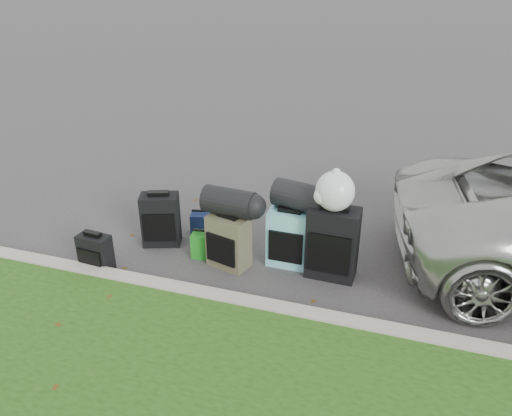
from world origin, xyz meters
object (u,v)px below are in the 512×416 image
(tote_navy, at_px, (201,223))
(suitcase_large_black_right, at_px, (333,243))
(suitcase_large_black_left, at_px, (161,220))
(tote_green, at_px, (204,245))
(suitcase_small_black, at_px, (96,254))
(suitcase_olive, at_px, (229,242))
(suitcase_teal, at_px, (289,238))

(tote_navy, bearing_deg, suitcase_large_black_right, -28.52)
(suitcase_large_black_left, relative_size, tote_green, 2.18)
(suitcase_large_black_left, relative_size, suitcase_large_black_right, 0.80)
(suitcase_large_black_right, bearing_deg, suitcase_large_black_left, 179.82)
(suitcase_large_black_left, relative_size, tote_navy, 2.41)
(suitcase_small_black, distance_m, tote_green, 1.21)
(suitcase_olive, xyz_separation_m, suitcase_teal, (0.64, 0.24, 0.03))
(suitcase_olive, bearing_deg, tote_green, 179.57)
(suitcase_teal, distance_m, suitcase_large_black_right, 0.52)
(suitcase_teal, height_order, suitcase_large_black_right, suitcase_large_black_right)
(suitcase_large_black_left, distance_m, suitcase_teal, 1.61)
(suitcase_small_black, bearing_deg, tote_green, 37.59)
(suitcase_teal, bearing_deg, suitcase_large_black_left, -178.99)
(suitcase_small_black, height_order, suitcase_teal, suitcase_teal)
(suitcase_large_black_left, xyz_separation_m, suitcase_olive, (0.97, -0.22, -0.02))
(suitcase_large_black_right, bearing_deg, tote_green, -176.10)
(suitcase_teal, distance_m, tote_navy, 1.33)
(suitcase_large_black_left, xyz_separation_m, suitcase_teal, (1.61, 0.02, 0.01))
(suitcase_teal, bearing_deg, suitcase_small_black, -157.80)
(suitcase_large_black_right, xyz_separation_m, tote_navy, (-1.76, 0.46, -0.27))
(suitcase_small_black, distance_m, suitcase_large_black_right, 2.62)
(tote_navy, bearing_deg, suitcase_small_black, -136.45)
(suitcase_small_black, height_order, suitcase_large_black_left, suitcase_large_black_left)
(suitcase_olive, distance_m, tote_green, 0.40)
(suitcase_teal, relative_size, suitcase_large_black_right, 0.83)
(suitcase_teal, bearing_deg, tote_green, -171.54)
(suitcase_large_black_right, relative_size, tote_navy, 3.00)
(suitcase_small_black, distance_m, tote_navy, 1.41)
(suitcase_teal, height_order, tote_green, suitcase_teal)
(suitcase_small_black, xyz_separation_m, tote_green, (1.01, 0.66, -0.07))
(suitcase_small_black, xyz_separation_m, suitcase_olive, (1.37, 0.57, 0.09))
(tote_navy, bearing_deg, suitcase_olive, -59.20)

